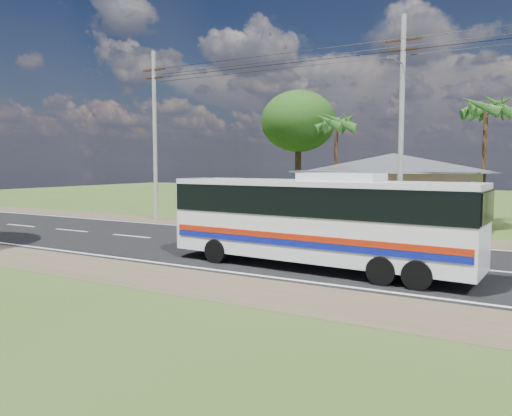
{
  "coord_description": "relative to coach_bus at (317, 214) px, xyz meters",
  "views": [
    {
      "loc": [
        9.17,
        -18.84,
        3.69
      ],
      "look_at": [
        -2.19,
        1.0,
        1.69
      ],
      "focal_mm": 35.0,
      "sensor_mm": 36.0,
      "label": 1
    }
  ],
  "objects": [
    {
      "name": "ground",
      "position": [
        -2.4,
        2.74,
        -1.95
      ],
      "size": [
        120.0,
        120.0,
        0.0
      ],
      "primitive_type": "plane",
      "color": "#334D1B",
      "rests_on": "ground"
    },
    {
      "name": "road",
      "position": [
        -2.4,
        2.74,
        -1.94
      ],
      "size": [
        120.0,
        16.0,
        0.03
      ],
      "color": "black",
      "rests_on": "ground"
    },
    {
      "name": "house",
      "position": [
        -1.4,
        15.74,
        0.7
      ],
      "size": [
        12.4,
        10.0,
        5.0
      ],
      "color": "tan",
      "rests_on": "ground"
    },
    {
      "name": "utility_poles",
      "position": [
        0.27,
        9.22,
        3.82
      ],
      "size": [
        32.8,
        2.22,
        11.0
      ],
      "color": "#9E9E99",
      "rests_on": "ground"
    },
    {
      "name": "palm_mid",
      "position": [
        3.6,
        18.24,
        5.21
      ],
      "size": [
        2.8,
        2.8,
        8.2
      ],
      "color": "#47301E",
      "rests_on": "ground"
    },
    {
      "name": "palm_far",
      "position": [
        -6.4,
        18.74,
        4.73
      ],
      "size": [
        2.8,
        2.8,
        7.7
      ],
      "color": "#47301E",
      "rests_on": "ground"
    },
    {
      "name": "tree_behind_house",
      "position": [
        -10.4,
        20.74,
        5.17
      ],
      "size": [
        6.0,
        6.0,
        9.61
      ],
      "color": "#47301E",
      "rests_on": "ground"
    },
    {
      "name": "coach_bus",
      "position": [
        0.0,
        0.0,
        0.0
      ],
      "size": [
        11.08,
        2.96,
        3.4
      ],
      "rotation": [
        0.0,
        0.0,
        -0.06
      ],
      "color": "silver",
      "rests_on": "ground"
    },
    {
      "name": "motorcycle",
      "position": [
        2.55,
        7.96,
        -1.53
      ],
      "size": [
        1.56,
        0.55,
        0.82
      ],
      "primitive_type": "imported",
      "rotation": [
        0.0,
        0.0,
        1.57
      ],
      "color": "black",
      "rests_on": "ground"
    },
    {
      "name": "person",
      "position": [
        4.39,
        8.03,
        -1.08
      ],
      "size": [
        0.66,
        0.46,
        1.72
      ],
      "primitive_type": "imported",
      "rotation": [
        0.0,
        0.0,
        3.23
      ],
      "color": "navy",
      "rests_on": "ground"
    }
  ]
}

